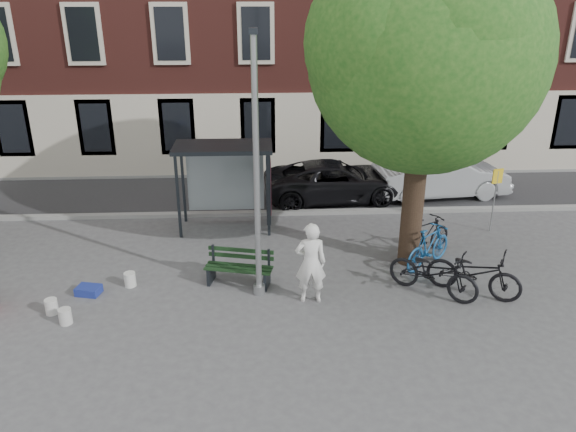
# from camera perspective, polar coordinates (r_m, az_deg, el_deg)

# --- Properties ---
(ground) EXTENTS (90.00, 90.00, 0.00)m
(ground) POSITION_cam_1_polar(r_m,az_deg,el_deg) (13.69, -2.94, -7.88)
(ground) COLOR #4C4C4F
(ground) RESTS_ON ground
(road) EXTENTS (40.00, 4.00, 0.01)m
(road) POSITION_cam_1_polar(r_m,az_deg,el_deg) (20.04, -2.97, 2.30)
(road) COLOR #28282B
(road) RESTS_ON ground
(curb_near) EXTENTS (40.00, 0.25, 0.12)m
(curb_near) POSITION_cam_1_polar(r_m,az_deg,el_deg) (18.16, -2.96, 0.29)
(curb_near) COLOR gray
(curb_near) RESTS_ON ground
(curb_far) EXTENTS (40.00, 0.25, 0.12)m
(curb_far) POSITION_cam_1_polar(r_m,az_deg,el_deg) (21.92, -2.97, 4.24)
(curb_far) COLOR gray
(curb_far) RESTS_ON ground
(lamppost) EXTENTS (0.28, 0.35, 6.11)m
(lamppost) POSITION_cam_1_polar(r_m,az_deg,el_deg) (12.52, -3.19, 3.18)
(lamppost) COLOR #9EA0A3
(lamppost) RESTS_ON ground
(tree_right) EXTENTS (5.76, 5.60, 8.20)m
(tree_right) POSITION_cam_1_polar(r_m,az_deg,el_deg) (13.82, 14.17, 16.46)
(tree_right) COLOR black
(tree_right) RESTS_ON ground
(bus_shelter) EXTENTS (2.85, 1.45, 2.62)m
(bus_shelter) POSITION_cam_1_polar(r_m,az_deg,el_deg) (16.70, -5.18, 5.00)
(bus_shelter) COLOR #1E2328
(bus_shelter) RESTS_ON ground
(painter) EXTENTS (0.73, 0.48, 1.98)m
(painter) POSITION_cam_1_polar(r_m,az_deg,el_deg) (12.94, 2.31, -4.78)
(painter) COLOR white
(painter) RESTS_ON ground
(bench) EXTENTS (1.74, 0.89, 0.86)m
(bench) POSITION_cam_1_polar(r_m,az_deg,el_deg) (13.99, -4.98, -5.37)
(bench) COLOR #1E2328
(bench) RESTS_ON ground
(bike_a) EXTENTS (2.32, 1.82, 1.17)m
(bike_a) POSITION_cam_1_polar(r_m,az_deg,el_deg) (14.10, 18.37, -5.43)
(bike_a) COLOR black
(bike_a) RESTS_ON ground
(bike_b) EXTENTS (1.76, 1.61, 1.12)m
(bike_b) POSITION_cam_1_polar(r_m,az_deg,el_deg) (15.14, 14.10, -3.05)
(bike_b) COLOR #1B5897
(bike_b) RESTS_ON ground
(bike_c) EXTENTS (2.23, 1.96, 1.16)m
(bike_c) POSITION_cam_1_polar(r_m,az_deg,el_deg) (13.82, 14.56, -5.56)
(bike_c) COLOR black
(bike_c) RESTS_ON ground
(bike_d) EXTENTS (1.81, 1.36, 1.08)m
(bike_d) POSITION_cam_1_polar(r_m,az_deg,el_deg) (15.84, 13.83, -1.93)
(bike_d) COLOR black
(bike_d) RESTS_ON ground
(car_dark) EXTENTS (5.01, 2.67, 1.34)m
(car_dark) POSITION_cam_1_polar(r_m,az_deg,el_deg) (19.33, 4.79, 3.58)
(car_dark) COLOR black
(car_dark) RESTS_ON ground
(car_silver) EXTENTS (4.81, 2.18, 1.53)m
(car_silver) POSITION_cam_1_polar(r_m,az_deg,el_deg) (20.26, 15.31, 4.01)
(car_silver) COLOR #AFB2B7
(car_silver) RESTS_ON ground
(blue_crate) EXTENTS (0.63, 0.51, 0.20)m
(blue_crate) POSITION_cam_1_polar(r_m,az_deg,el_deg) (14.44, -19.60, -7.12)
(blue_crate) COLOR navy
(blue_crate) RESTS_ON ground
(bucket_a) EXTENTS (0.32, 0.32, 0.36)m
(bucket_a) POSITION_cam_1_polar(r_m,az_deg,el_deg) (13.41, -21.68, -9.45)
(bucket_a) COLOR silver
(bucket_a) RESTS_ON ground
(bucket_b) EXTENTS (0.37, 0.37, 0.36)m
(bucket_b) POSITION_cam_1_polar(r_m,az_deg,el_deg) (14.45, -15.76, -6.22)
(bucket_b) COLOR silver
(bucket_b) RESTS_ON ground
(bucket_c) EXTENTS (0.34, 0.34, 0.36)m
(bucket_c) POSITION_cam_1_polar(r_m,az_deg,el_deg) (13.90, -22.89, -8.47)
(bucket_c) COLOR silver
(bucket_c) RESTS_ON ground
(notice_sign) EXTENTS (0.34, 0.12, 1.97)m
(notice_sign) POSITION_cam_1_polar(r_m,az_deg,el_deg) (17.54, 20.39, 2.86)
(notice_sign) COLOR #9EA0A3
(notice_sign) RESTS_ON ground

